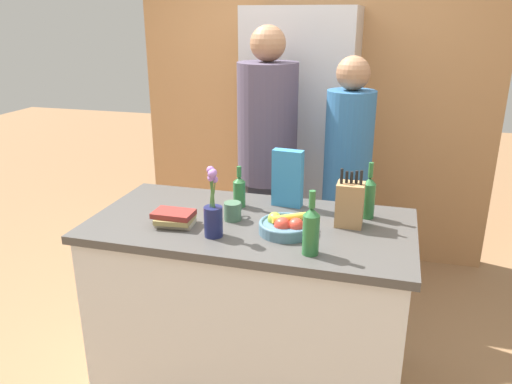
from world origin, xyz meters
TOP-DOWN VIEW (x-y plane):
  - ground_plane at (0.00, 0.00)m, footprint 14.00×14.00m
  - kitchen_island at (0.00, 0.00)m, footprint 1.57×0.79m
  - back_wall_wood at (0.00, 1.76)m, footprint 2.77×0.12m
  - refrigerator at (-0.02, 1.40)m, footprint 0.76×0.62m
  - fruit_bowl at (0.19, -0.08)m, footprint 0.25×0.25m
  - knife_block at (0.46, 0.09)m, footprint 0.13×0.11m
  - flower_vase at (-0.12, -0.20)m, footprint 0.08×0.08m
  - cereal_box at (0.12, 0.27)m, footprint 0.16×0.07m
  - coffee_mug at (-0.09, 0.01)m, footprint 0.08×0.12m
  - book_stack at (-0.34, -0.14)m, footprint 0.19×0.16m
  - bottle_oil at (0.54, 0.21)m, footprint 0.06×0.06m
  - bottle_vinegar at (-0.11, 0.19)m, footprint 0.06×0.06m
  - bottle_wine at (0.34, -0.26)m, footprint 0.07×0.07m
  - person_at_sink at (-0.12, 0.80)m, footprint 0.37×0.37m
  - person_in_blue at (0.38, 0.77)m, footprint 0.28×0.28m

SIDE VIEW (x-z plane):
  - ground_plane at x=0.00m, z-range 0.00..0.00m
  - kitchen_island at x=0.00m, z-range 0.00..0.93m
  - person_in_blue at x=0.38m, z-range 0.12..1.79m
  - fruit_bowl at x=0.19m, z-range 0.92..1.01m
  - book_stack at x=-0.34m, z-range 0.93..1.00m
  - refrigerator at x=-0.02m, z-range 0.00..1.94m
  - coffee_mug at x=-0.09m, z-range 0.93..1.02m
  - bottle_vinegar at x=-0.11m, z-range 0.91..1.12m
  - person_at_sink at x=-0.12m, z-range 0.11..1.94m
  - knife_block at x=0.46m, z-range 0.90..1.18m
  - bottle_wine at x=0.34m, z-range 0.90..1.18m
  - bottle_oil at x=0.54m, z-range 0.90..1.18m
  - flower_vase at x=-0.12m, z-range 0.88..1.21m
  - cereal_box at x=0.12m, z-range 0.93..1.23m
  - back_wall_wood at x=0.00m, z-range 0.00..2.60m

